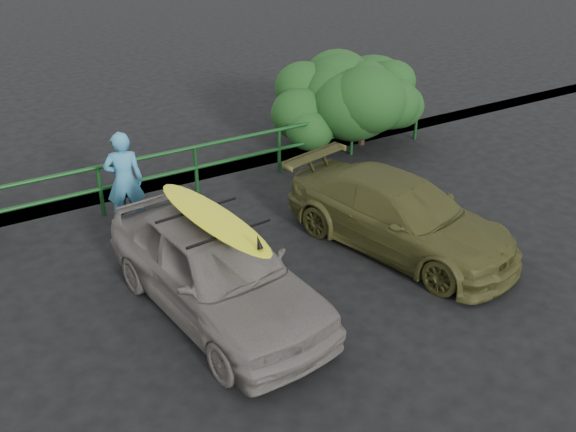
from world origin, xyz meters
name	(u,v)px	position (x,y,z in m)	size (l,w,h in m)	color
ground	(278,333)	(0.00, 0.00, 0.00)	(80.00, 80.00, 0.00)	black
guardrail	(150,179)	(0.00, 5.00, 0.52)	(14.00, 0.08, 1.04)	#124118
shrub_right	(340,110)	(5.00, 5.50, 0.96)	(3.20, 2.40, 1.91)	#1C481A
sedan	(216,268)	(-0.48, 0.98, 0.75)	(1.77, 4.39, 1.50)	slate
olive_vehicle	(400,215)	(3.08, 1.03, 0.63)	(1.77, 4.36, 1.27)	#44451E
man	(124,181)	(-0.73, 4.26, 0.94)	(0.69, 0.45, 1.89)	teal
roof_rack	(213,221)	(-0.48, 0.98, 1.52)	(1.34, 0.94, 0.04)	black
surfboard	(212,217)	(-0.48, 0.98, 1.58)	(0.58, 2.80, 0.08)	yellow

